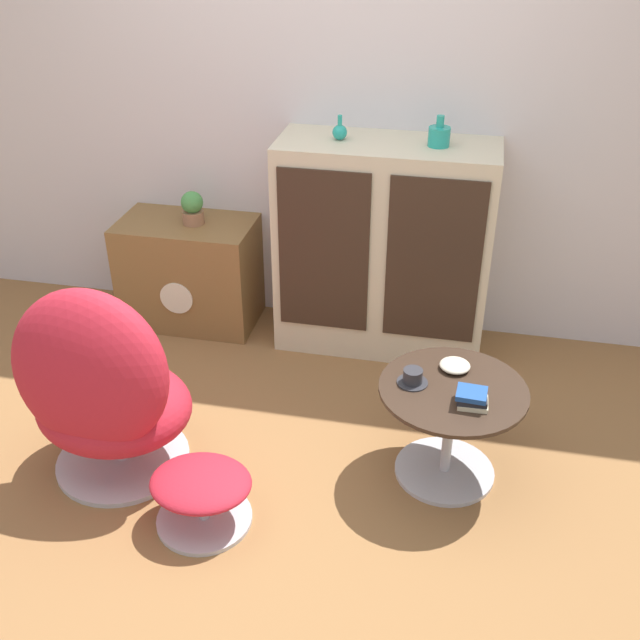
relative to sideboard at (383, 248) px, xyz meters
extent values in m
plane|color=olive|center=(-0.35, -1.24, -0.57)|extent=(12.00, 12.00, 0.00)
cube|color=silver|center=(-0.35, 0.26, 0.73)|extent=(6.40, 0.06, 2.60)
cube|color=beige|center=(0.00, 0.00, 0.00)|extent=(1.10, 0.45, 1.14)
cube|color=#332319|center=(-0.28, -0.23, 0.06)|extent=(0.46, 0.01, 0.86)
cube|color=#332319|center=(0.28, -0.23, 0.06)|extent=(0.46, 0.01, 0.86)
cube|color=brown|center=(-1.10, 0.01, -0.26)|extent=(0.75, 0.44, 0.61)
cylinder|color=beige|center=(-1.10, -0.21, -0.31)|extent=(0.19, 0.01, 0.19)
cylinder|color=#B7B7BC|center=(-0.98, -1.25, -0.56)|extent=(0.59, 0.59, 0.02)
cylinder|color=#B7B7BC|center=(-0.98, -1.25, -0.48)|extent=(0.06, 0.06, 0.13)
ellipsoid|color=#B21E2D|center=(-0.98, -1.25, -0.26)|extent=(0.71, 0.61, 0.32)
ellipsoid|color=#B21E2D|center=(-0.98, -1.37, 0.01)|extent=(0.70, 0.45, 0.72)
cylinder|color=#B7B7BC|center=(-0.50, -1.51, -0.56)|extent=(0.39, 0.39, 0.02)
cylinder|color=#B7B7BC|center=(-0.50, -1.51, -0.48)|extent=(0.04, 0.04, 0.14)
ellipsoid|color=#B21E2D|center=(-0.50, -1.51, -0.37)|extent=(0.41, 0.35, 0.09)
cylinder|color=#B7B7BC|center=(0.43, -1.02, -0.56)|extent=(0.43, 0.43, 0.02)
cylinder|color=#B7B7BC|center=(0.43, -1.02, -0.34)|extent=(0.04, 0.04, 0.42)
cylinder|color=#332319|center=(0.43, -1.02, -0.12)|extent=(0.61, 0.61, 0.02)
ellipsoid|color=teal|center=(-0.24, 0.00, 0.60)|extent=(0.07, 0.07, 0.07)
cylinder|color=teal|center=(-0.24, 0.00, 0.66)|extent=(0.02, 0.02, 0.05)
cylinder|color=teal|center=(0.24, 0.00, 0.61)|extent=(0.11, 0.11, 0.09)
cylinder|color=teal|center=(0.24, 0.00, 0.69)|extent=(0.04, 0.04, 0.06)
cylinder|color=#996B4C|center=(-1.05, 0.01, 0.08)|extent=(0.12, 0.12, 0.07)
sphere|color=#478E47|center=(-1.05, 0.01, 0.17)|extent=(0.12, 0.12, 0.12)
cylinder|color=#2D2D33|center=(0.27, -1.02, -0.11)|extent=(0.13, 0.13, 0.01)
cylinder|color=#2D2D33|center=(0.27, -1.02, -0.08)|extent=(0.08, 0.08, 0.06)
cube|color=beige|center=(0.51, -1.12, -0.10)|extent=(0.12, 0.11, 0.02)
cube|color=black|center=(0.51, -1.12, -0.08)|extent=(0.12, 0.11, 0.02)
cube|color=#1E478C|center=(0.51, -1.12, -0.06)|extent=(0.12, 0.11, 0.02)
ellipsoid|color=beige|center=(0.43, -0.88, -0.09)|extent=(0.13, 0.13, 0.04)
camera|label=1|loc=(0.41, -3.56, 1.70)|focal=42.00mm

